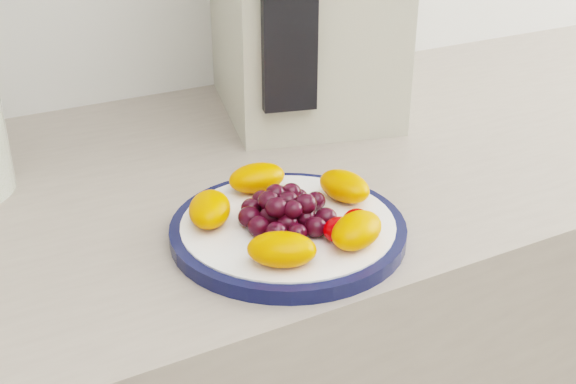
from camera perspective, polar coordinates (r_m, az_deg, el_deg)
plate_rim at (r=0.72m, az=0.00°, el=-3.03°), size 0.23×0.23×0.01m
plate_face at (r=0.72m, az=0.00°, el=-2.96°), size 0.21×0.21×0.02m
fruit_plate at (r=0.70m, az=0.24°, el=-1.44°), size 0.20×0.20×0.03m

